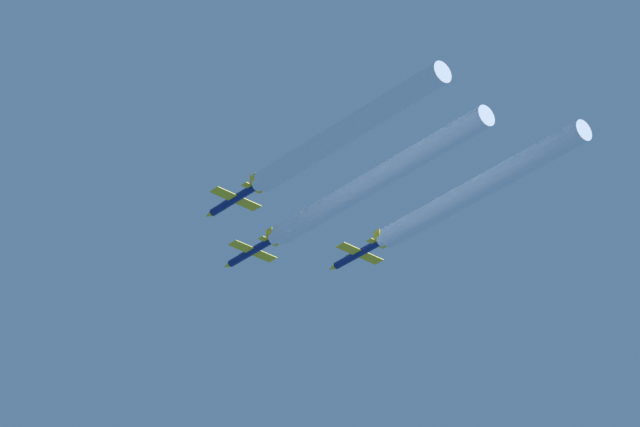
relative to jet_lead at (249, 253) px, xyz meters
The scene contains 6 objects.
jet_lead is the anchor object (origin of this frame).
jet_left_wingman 17.49m from the jet_lead, 137.64° to the right, with size 8.01×11.66×2.80m.
jet_right_wingman 16.14m from the jet_lead, 47.33° to the right, with size 8.01×11.66×2.80m.
smoke_trail_lead 27.49m from the jet_lead, 90.00° to the right, with size 3.20×44.30×3.20m.
smoke_trail_left_wingman 37.99m from the jet_lead, 109.84° to the right, with size 3.20×37.23×3.20m.
smoke_trail_right_wingman 38.75m from the jet_lead, 73.65° to the right, with size 3.20×39.97×3.20m.
Camera 1 is at (-158.64, -188.39, 1.59)m, focal length 108.51 mm.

